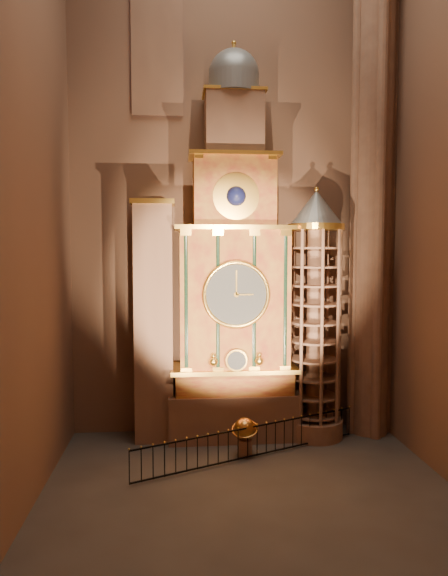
{
  "coord_description": "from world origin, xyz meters",
  "views": [
    {
      "loc": [
        -2.4,
        -16.8,
        8.03
      ],
      "look_at": [
        -0.59,
        3.0,
        6.64
      ],
      "focal_mm": 32.0,
      "sensor_mm": 36.0,
      "label": 1
    }
  ],
  "objects": [
    {
      "name": "floor",
      "position": [
        0.0,
        0.0,
        0.0
      ],
      "size": [
        14.0,
        14.0,
        0.0
      ],
      "primitive_type": "plane",
      "color": "#383330",
      "rests_on": "ground"
    },
    {
      "name": "wall_back",
      "position": [
        0.0,
        6.0,
        11.0
      ],
      "size": [
        22.0,
        0.0,
        22.0
      ],
      "primitive_type": "plane",
      "rotation": [
        1.57,
        0.0,
        0.0
      ],
      "color": "brown",
      "rests_on": "floor"
    },
    {
      "name": "wall_left",
      "position": [
        -7.0,
        0.0,
        11.0
      ],
      "size": [
        0.0,
        22.0,
        22.0
      ],
      "primitive_type": "plane",
      "rotation": [
        1.57,
        0.0,
        1.57
      ],
      "color": "brown",
      "rests_on": "floor"
    },
    {
      "name": "astronomical_clock",
      "position": [
        0.0,
        4.96,
        6.68
      ],
      "size": [
        5.6,
        2.41,
        16.7
      ],
      "color": "#8C634C",
      "rests_on": "floor"
    },
    {
      "name": "portrait_tower",
      "position": [
        -3.4,
        4.98,
        5.15
      ],
      "size": [
        1.8,
        1.6,
        10.2
      ],
      "color": "#8C634C",
      "rests_on": "floor"
    },
    {
      "name": "stair_turret",
      "position": [
        3.5,
        4.7,
        5.27
      ],
      "size": [
        2.5,
        2.5,
        10.8
      ],
      "color": "#8C634C",
      "rests_on": "floor"
    },
    {
      "name": "gothic_pier",
      "position": [
        6.1,
        5.0,
        11.0
      ],
      "size": [
        2.04,
        2.04,
        22.0
      ],
      "color": "#8C634C",
      "rests_on": "floor"
    },
    {
      "name": "stained_glass_window",
      "position": [
        -3.2,
        5.92,
        16.5
      ],
      "size": [
        2.2,
        0.14,
        5.2
      ],
      "color": "navy",
      "rests_on": "wall_back"
    },
    {
      "name": "celestial_globe",
      "position": [
        0.21,
        2.76,
        0.92
      ],
      "size": [
        1.32,
        1.28,
        1.53
      ],
      "color": "#8C634C",
      "rests_on": "floor"
    },
    {
      "name": "iron_railing",
      "position": [
        0.47,
        2.5,
        0.66
      ],
      "size": [
        9.13,
        4.05,
        1.22
      ],
      "color": "black",
      "rests_on": "floor"
    }
  ]
}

